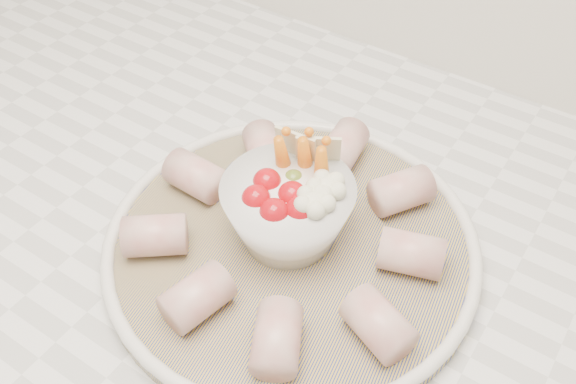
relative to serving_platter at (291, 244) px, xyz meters
The scene contains 3 objects.
serving_platter is the anchor object (origin of this frame).
veggie_bowl 0.04m from the serving_platter, 134.59° to the left, with size 0.12×0.12×0.09m.
cured_meat_rolls 0.02m from the serving_platter, 93.58° to the right, with size 0.28×0.28×0.04m.
Camera 1 is at (0.31, 1.10, 1.37)m, focal length 40.00 mm.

